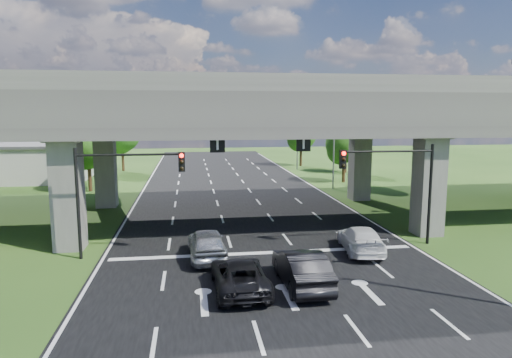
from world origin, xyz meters
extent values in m
plane|color=#264616|center=(0.00, 0.00, 0.00)|extent=(160.00, 160.00, 0.00)
cube|color=black|center=(0.00, 10.00, 0.01)|extent=(18.00, 120.00, 0.03)
cube|color=#3D3A37|center=(0.00, 12.00, 8.00)|extent=(80.00, 15.00, 2.00)
cube|color=#63615C|center=(0.00, 4.75, 9.50)|extent=(80.00, 0.50, 1.00)
cube|color=#63615C|center=(0.00, 19.25, 9.50)|extent=(80.00, 0.50, 1.00)
cube|color=#63615C|center=(-11.00, 6.00, 3.50)|extent=(1.60, 1.60, 7.00)
cube|color=#63615C|center=(-11.00, 18.00, 3.50)|extent=(1.60, 1.60, 7.00)
cube|color=#63615C|center=(11.00, 6.00, 3.50)|extent=(1.60, 1.60, 7.00)
cube|color=#63615C|center=(11.00, 18.00, 3.50)|extent=(1.60, 1.60, 7.00)
cube|color=black|center=(-2.50, 5.00, 6.00)|extent=(0.85, 0.06, 0.85)
cube|color=black|center=(2.50, 5.00, 6.00)|extent=(0.85, 0.06, 0.85)
cylinder|color=black|center=(10.00, 4.00, 3.00)|extent=(0.18, 0.18, 6.00)
cylinder|color=black|center=(7.25, 4.00, 5.60)|extent=(5.50, 0.12, 0.12)
cube|color=black|center=(4.50, 3.82, 5.20)|extent=(0.35, 0.28, 1.05)
sphere|color=#FF0C05|center=(4.50, 3.66, 5.55)|extent=(0.22, 0.22, 0.22)
cylinder|color=black|center=(-10.00, 4.00, 3.00)|extent=(0.18, 0.18, 6.00)
cylinder|color=black|center=(-7.25, 4.00, 5.60)|extent=(5.50, 0.12, 0.12)
cube|color=black|center=(-4.50, 3.82, 5.20)|extent=(0.35, 0.28, 1.05)
sphere|color=#FF0C05|center=(-4.50, 3.66, 5.55)|extent=(0.22, 0.22, 0.22)
cylinder|color=gray|center=(10.50, 24.00, 5.00)|extent=(0.16, 0.16, 10.00)
cylinder|color=gray|center=(9.00, 24.00, 9.70)|extent=(3.00, 0.10, 0.10)
cube|color=gray|center=(7.50, 24.00, 9.60)|extent=(0.60, 0.25, 0.18)
cylinder|color=gray|center=(10.50, 40.00, 5.00)|extent=(0.16, 0.16, 10.00)
cylinder|color=gray|center=(9.00, 40.00, 9.70)|extent=(3.00, 0.10, 0.10)
cube|color=gray|center=(7.50, 40.00, 9.60)|extent=(0.60, 0.25, 0.18)
cylinder|color=black|center=(-14.00, 26.00, 1.65)|extent=(0.36, 0.36, 3.30)
sphere|color=#275416|center=(-14.00, 26.00, 4.65)|extent=(4.50, 4.50, 4.50)
sphere|color=#275416|center=(-13.60, 25.70, 6.00)|extent=(3.60, 3.60, 3.60)
sphere|color=#275416|center=(-14.30, 26.40, 3.75)|extent=(3.30, 3.30, 3.30)
cylinder|color=black|center=(-17.00, 34.00, 1.43)|extent=(0.36, 0.36, 2.86)
sphere|color=#275416|center=(-17.00, 34.00, 4.03)|extent=(3.90, 3.90, 3.90)
sphere|color=#275416|center=(-16.60, 33.70, 5.20)|extent=(3.12, 3.12, 3.12)
sphere|color=#275416|center=(-17.30, 34.40, 3.25)|extent=(2.86, 2.86, 2.86)
cylinder|color=black|center=(-13.00, 42.00, 1.76)|extent=(0.36, 0.36, 3.52)
sphere|color=#275416|center=(-13.00, 42.00, 4.96)|extent=(4.80, 4.80, 4.80)
sphere|color=#275416|center=(-12.60, 41.70, 6.40)|extent=(3.84, 3.84, 3.84)
sphere|color=#275416|center=(-13.30, 42.40, 4.00)|extent=(3.52, 3.52, 3.52)
cylinder|color=black|center=(13.00, 28.00, 1.54)|extent=(0.36, 0.36, 3.08)
sphere|color=#275416|center=(13.00, 28.00, 4.34)|extent=(4.20, 4.20, 4.20)
sphere|color=#275416|center=(13.40, 27.70, 5.60)|extent=(3.36, 3.36, 3.36)
sphere|color=#275416|center=(12.70, 28.40, 3.50)|extent=(3.08, 3.08, 3.08)
cylinder|color=black|center=(16.00, 36.00, 1.43)|extent=(0.36, 0.36, 2.86)
sphere|color=#275416|center=(16.00, 36.00, 4.03)|extent=(3.90, 3.90, 3.90)
sphere|color=#275416|center=(16.40, 35.70, 5.20)|extent=(3.12, 3.12, 3.12)
sphere|color=#275416|center=(15.70, 36.40, 3.25)|extent=(2.86, 2.86, 2.86)
cylinder|color=black|center=(12.00, 44.00, 1.65)|extent=(0.36, 0.36, 3.30)
sphere|color=#275416|center=(12.00, 44.00, 4.65)|extent=(4.50, 4.50, 4.50)
sphere|color=#275416|center=(12.40, 43.70, 6.00)|extent=(3.60, 3.60, 3.60)
sphere|color=#275416|center=(11.70, 44.40, 3.75)|extent=(3.30, 3.30, 3.30)
imported|color=#A6A9AE|center=(-3.24, 3.00, 0.85)|extent=(2.17, 4.90, 1.64)
imported|color=black|center=(0.84, -1.56, 0.86)|extent=(1.85, 5.08, 1.66)
imported|color=silver|center=(5.40, 3.00, 0.74)|extent=(2.62, 5.11, 1.42)
imported|color=black|center=(-2.00, -1.69, 0.72)|extent=(2.42, 5.00, 1.37)
camera|label=1|loc=(-4.04, -20.85, 7.86)|focal=32.00mm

